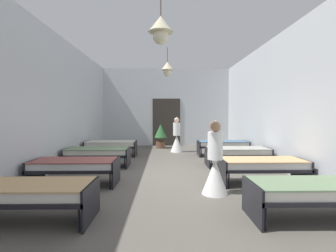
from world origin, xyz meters
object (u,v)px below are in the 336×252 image
(bed_right_row_0, at_px, (313,191))
(bed_right_row_2, at_px, (237,152))
(bed_left_row_1, at_px, (75,166))
(bed_right_row_3, at_px, (223,144))
(bed_right_row_1, at_px, (262,165))
(bed_left_row_2, at_px, (98,152))
(nurse_near_aisle, at_px, (215,168))
(potted_plant, at_px, (161,134))
(bed_left_row_0, at_px, (28,192))
(bed_left_row_3, at_px, (111,145))
(nurse_mid_aisle, at_px, (177,140))

(bed_right_row_0, height_order, bed_right_row_2, same)
(bed_left_row_1, height_order, bed_right_row_3, same)
(bed_right_row_3, bearing_deg, bed_right_row_1, -90.00)
(bed_left_row_2, distance_m, bed_right_row_2, 4.29)
(bed_right_row_1, xyz_separation_m, bed_right_row_3, (0.00, 3.80, 0.00))
(bed_right_row_0, relative_size, bed_right_row_3, 1.00)
(nurse_near_aisle, bearing_deg, potted_plant, 25.93)
(bed_left_row_1, relative_size, bed_right_row_2, 1.00)
(bed_left_row_2, height_order, bed_right_row_3, same)
(bed_right_row_1, bearing_deg, bed_left_row_1, 180.00)
(bed_left_row_0, height_order, bed_left_row_1, same)
(bed_right_row_1, distance_m, bed_left_row_3, 5.73)
(potted_plant, bearing_deg, bed_right_row_1, -67.90)
(bed_right_row_0, height_order, bed_left_row_1, same)
(bed_left_row_3, distance_m, bed_right_row_3, 4.29)
(bed_right_row_0, xyz_separation_m, bed_right_row_2, (0.00, 3.80, 0.00))
(bed_right_row_1, xyz_separation_m, nurse_mid_aisle, (-1.73, 4.78, 0.09))
(bed_right_row_1, height_order, potted_plant, potted_plant)
(nurse_near_aisle, xyz_separation_m, nurse_mid_aisle, (-0.49, 5.47, 0.00))
(bed_left_row_1, xyz_separation_m, nurse_mid_aisle, (2.56, 4.78, 0.09))
(bed_left_row_1, relative_size, potted_plant, 1.66)
(bed_right_row_0, distance_m, potted_plant, 8.24)
(bed_left_row_2, height_order, bed_left_row_3, same)
(bed_left_row_1, height_order, bed_left_row_3, same)
(nurse_near_aisle, height_order, nurse_mid_aisle, same)
(bed_left_row_1, xyz_separation_m, bed_left_row_2, (0.00, 1.90, 0.00))
(bed_right_row_0, relative_size, bed_left_row_3, 1.00)
(potted_plant, bearing_deg, nurse_mid_aisle, -59.79)
(nurse_mid_aisle, bearing_deg, bed_right_row_1, 122.84)
(bed_right_row_3, bearing_deg, bed_left_row_2, -156.12)
(bed_left_row_1, bearing_deg, bed_right_row_0, -23.88)
(bed_right_row_2, xyz_separation_m, nurse_near_aisle, (-1.24, -2.59, 0.09))
(bed_right_row_2, bearing_deg, potted_plant, 120.76)
(bed_right_row_0, distance_m, bed_right_row_1, 1.90)
(bed_right_row_3, height_order, potted_plant, potted_plant)
(bed_right_row_3, xyz_separation_m, potted_plant, (-2.43, 2.17, 0.24))
(bed_right_row_2, xyz_separation_m, potted_plant, (-2.43, 4.07, 0.24))
(bed_left_row_1, xyz_separation_m, potted_plant, (1.86, 5.97, 0.24))
(bed_left_row_2, xyz_separation_m, nurse_near_aisle, (3.05, -2.59, 0.09))
(bed_left_row_0, relative_size, bed_right_row_2, 1.00)
(bed_right_row_1, xyz_separation_m, bed_right_row_2, (0.00, 1.90, 0.00))
(bed_right_row_0, bearing_deg, bed_left_row_2, 138.47)
(bed_right_row_2, relative_size, potted_plant, 1.66)
(bed_right_row_0, relative_size, bed_right_row_1, 1.00)
(bed_left_row_2, relative_size, potted_plant, 1.66)
(potted_plant, bearing_deg, bed_left_row_0, -103.32)
(nurse_mid_aisle, relative_size, potted_plant, 1.30)
(bed_right_row_0, relative_size, nurse_near_aisle, 1.28)
(bed_right_row_3, bearing_deg, bed_left_row_3, 180.00)
(bed_left_row_3, bearing_deg, bed_right_row_3, 0.00)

